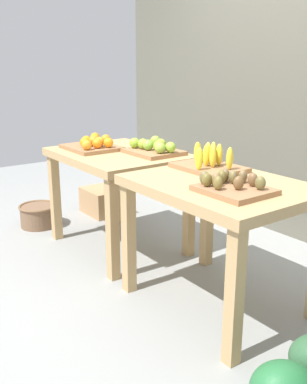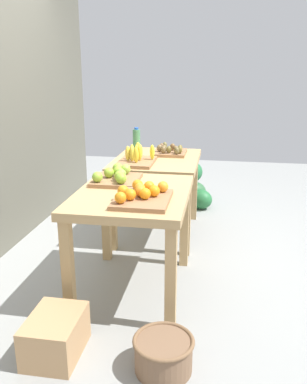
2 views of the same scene
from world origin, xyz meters
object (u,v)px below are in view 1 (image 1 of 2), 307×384
at_px(display_table_right, 220,201).
at_px(orange_bin, 93,144).
at_px(display_table_left, 118,167).
at_px(apple_bin, 154,148).
at_px(wicker_basket, 39,215).
at_px(kiwi_bin, 232,186).
at_px(banana_crate, 210,163).
at_px(cardboard_produce_box, 102,201).

height_order(display_table_right, orange_bin, orange_bin).
xyz_separation_m(display_table_left, orange_bin, (-0.20, -0.10, 0.16)).
height_order(apple_bin, wicker_basket, apple_bin).
bearing_deg(kiwi_bin, display_table_left, 175.50).
bearing_deg(display_table_right, banana_crate, 149.70).
bearing_deg(kiwi_bin, wicker_basket, -173.43).
bearing_deg(kiwi_bin, cardboard_produce_box, 169.24).
height_order(display_table_left, orange_bin, orange_bin).
bearing_deg(display_table_left, cardboard_produce_box, 159.74).
xyz_separation_m(display_table_right, banana_crate, (-0.25, 0.15, 0.16)).
bearing_deg(apple_bin, display_table_left, -142.18).
bearing_deg(wicker_basket, banana_crate, 16.27).
height_order(display_table_left, display_table_right, same).
distance_m(banana_crate, wicker_basket, 1.92).
bearing_deg(wicker_basket, display_table_right, 10.13).
xyz_separation_m(display_table_left, display_table_right, (1.12, 0.00, 0.00)).
bearing_deg(apple_bin, banana_crate, -2.52).
xyz_separation_m(orange_bin, cardboard_produce_box, (-0.62, 0.40, -0.70)).
bearing_deg(cardboard_produce_box, wicker_basket, -92.39).
height_order(kiwi_bin, wicker_basket, kiwi_bin).
distance_m(apple_bin, banana_crate, 0.64).
xyz_separation_m(kiwi_bin, wicker_basket, (-2.15, -0.25, -0.71)).
distance_m(apple_bin, kiwi_bin, 1.12).
relative_size(orange_bin, apple_bin, 1.08).
relative_size(apple_bin, banana_crate, 0.93).
height_order(wicker_basket, cardboard_produce_box, cardboard_produce_box).
distance_m(kiwi_bin, cardboard_produce_box, 2.27).
xyz_separation_m(banana_crate, wicker_basket, (-1.71, -0.50, -0.73)).
xyz_separation_m(orange_bin, apple_bin, (0.42, 0.28, 0.00)).
bearing_deg(wicker_basket, display_table_left, 22.63).
bearing_deg(apple_bin, display_table_right, -11.17).
relative_size(wicker_basket, cardboard_produce_box, 0.87).
distance_m(display_table_left, banana_crate, 0.89).
relative_size(orange_bin, kiwi_bin, 1.22).
relative_size(banana_crate, cardboard_produce_box, 1.10).
distance_m(apple_bin, wicker_basket, 1.39).
bearing_deg(display_table_right, kiwi_bin, -28.76).
height_order(orange_bin, cardboard_produce_box, orange_bin).
height_order(display_table_right, apple_bin, apple_bin).
relative_size(kiwi_bin, cardboard_produce_box, 0.90).
height_order(display_table_left, apple_bin, apple_bin).
bearing_deg(banana_crate, orange_bin, -166.61).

